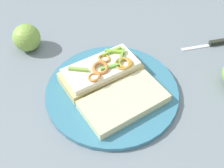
# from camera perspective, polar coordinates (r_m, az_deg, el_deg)

# --- Properties ---
(ground_plane) EXTENTS (2.00, 2.00, 0.00)m
(ground_plane) POSITION_cam_1_polar(r_m,az_deg,el_deg) (0.67, 0.00, -1.85)
(ground_plane) COLOR slate
(ground_plane) RESTS_ON ground
(plate) EXTENTS (0.29, 0.29, 0.01)m
(plate) POSITION_cam_1_polar(r_m,az_deg,el_deg) (0.66, 0.00, -1.51)
(plate) COLOR teal
(plate) RESTS_ON ground_plane
(sandwich) EXTENTS (0.11, 0.19, 0.05)m
(sandwich) POSITION_cam_1_polar(r_m,az_deg,el_deg) (0.67, -1.99, 2.48)
(sandwich) COLOR tan
(sandwich) RESTS_ON plate
(bread_slice_side) EXTENTS (0.12, 0.19, 0.02)m
(bread_slice_side) POSITION_cam_1_polar(r_m,az_deg,el_deg) (0.63, 2.27, -3.35)
(bread_slice_side) COLOR beige
(bread_slice_side) RESTS_ON plate
(apple_2) EXTENTS (0.10, 0.10, 0.07)m
(apple_2) POSITION_cam_1_polar(r_m,az_deg,el_deg) (0.78, -16.02, 8.52)
(apple_2) COLOR #80A741
(apple_2) RESTS_ON ground_plane
(knife) EXTENTS (0.07, 0.12, 0.01)m
(knife) POSITION_cam_1_polar(r_m,az_deg,el_deg) (0.82, 18.83, 7.37)
(knife) COLOR silver
(knife) RESTS_ON ground_plane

